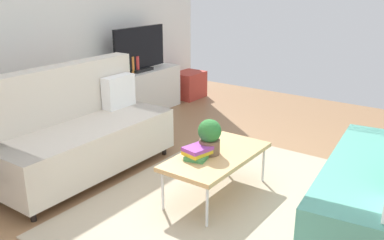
# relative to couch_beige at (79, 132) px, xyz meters

# --- Properties ---
(ground_plane) EXTENTS (7.68, 7.68, 0.00)m
(ground_plane) POSITION_rel_couch_beige_xyz_m (0.38, -1.55, -0.44)
(ground_plane) COLOR #936B47
(wall_far) EXTENTS (6.40, 0.12, 2.90)m
(wall_far) POSITION_rel_couch_beige_xyz_m (0.38, 1.25, 1.01)
(wall_far) COLOR white
(wall_far) RESTS_ON ground_plane
(area_rug) EXTENTS (2.90, 2.20, 0.01)m
(area_rug) POSITION_rel_couch_beige_xyz_m (0.34, -1.62, -0.44)
(area_rug) COLOR tan
(area_rug) RESTS_ON ground_plane
(couch_beige) EXTENTS (1.90, 0.85, 1.10)m
(couch_beige) POSITION_rel_couch_beige_xyz_m (0.00, 0.00, 0.00)
(couch_beige) COLOR beige
(couch_beige) RESTS_ON ground_plane
(coffee_table) EXTENTS (1.10, 0.56, 0.42)m
(coffee_table) POSITION_rel_couch_beige_xyz_m (0.39, -1.42, -0.05)
(coffee_table) COLOR tan
(coffee_table) RESTS_ON ground_plane
(tv_console) EXTENTS (1.40, 0.44, 0.64)m
(tv_console) POSITION_rel_couch_beige_xyz_m (1.91, 0.91, -0.12)
(tv_console) COLOR silver
(tv_console) RESTS_ON ground_plane
(tv) EXTENTS (1.00, 0.20, 0.64)m
(tv) POSITION_rel_couch_beige_xyz_m (1.91, 0.89, 0.51)
(tv) COLOR black
(tv) RESTS_ON tv_console
(storage_trunk) EXTENTS (0.52, 0.40, 0.44)m
(storage_trunk) POSITION_rel_couch_beige_xyz_m (3.01, 0.81, -0.22)
(storage_trunk) COLOR #B2382D
(storage_trunk) RESTS_ON ground_plane
(potted_plant) EXTENTS (0.21, 0.21, 0.33)m
(potted_plant) POSITION_rel_couch_beige_xyz_m (0.36, -1.36, 0.15)
(potted_plant) COLOR brown
(potted_plant) RESTS_ON coffee_table
(table_book_0) EXTENTS (0.27, 0.23, 0.04)m
(table_book_0) POSITION_rel_couch_beige_xyz_m (0.22, -1.33, -0.00)
(table_book_0) COLOR #3F8C4C
(table_book_0) RESTS_ON coffee_table
(table_book_1) EXTENTS (0.27, 0.22, 0.03)m
(table_book_1) POSITION_rel_couch_beige_xyz_m (0.22, -1.33, 0.03)
(table_book_1) COLOR gold
(table_book_1) RESTS_ON table_book_0
(table_book_2) EXTENTS (0.27, 0.23, 0.03)m
(table_book_2) POSITION_rel_couch_beige_xyz_m (0.22, -1.33, 0.07)
(table_book_2) COLOR purple
(table_book_2) RESTS_ON table_book_1
(vase_0) EXTENTS (0.10, 0.10, 0.13)m
(vase_0) POSITION_rel_couch_beige_xyz_m (1.33, 0.96, 0.26)
(vase_0) COLOR #4C72B2
(vase_0) RESTS_ON tv_console
(vase_1) EXTENTS (0.09, 0.09, 0.18)m
(vase_1) POSITION_rel_couch_beige_xyz_m (1.49, 0.96, 0.29)
(vase_1) COLOR #B24C4C
(vase_1) RESTS_ON tv_console
(bottle_0) EXTENTS (0.04, 0.04, 0.15)m
(bottle_0) POSITION_rel_couch_beige_xyz_m (1.64, 0.87, 0.27)
(bottle_0) COLOR #3F8C4C
(bottle_0) RESTS_ON tv_console
(bottle_1) EXTENTS (0.04, 0.04, 0.24)m
(bottle_1) POSITION_rel_couch_beige_xyz_m (1.73, 0.87, 0.32)
(bottle_1) COLOR orange
(bottle_1) RESTS_ON tv_console
(bottle_2) EXTENTS (0.06, 0.06, 0.23)m
(bottle_2) POSITION_rel_couch_beige_xyz_m (1.83, 0.87, 0.31)
(bottle_2) COLOR red
(bottle_2) RESTS_ON tv_console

